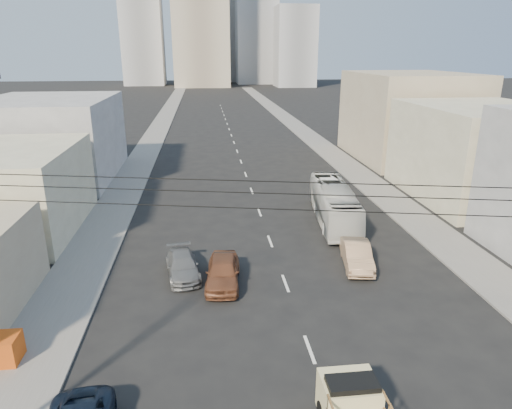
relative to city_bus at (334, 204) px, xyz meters
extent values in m
cube|color=slate|center=(-17.07, 46.76, -1.37)|extent=(3.50, 180.00, 0.12)
cube|color=slate|center=(6.43, 46.76, -1.37)|extent=(3.50, 180.00, 0.12)
cube|color=silver|center=(-5.32, -15.24, -1.42)|extent=(0.15, 2.00, 0.01)
cube|color=silver|center=(-5.32, -9.24, -1.42)|extent=(0.15, 2.00, 0.01)
cube|color=silver|center=(-5.32, -3.24, -1.42)|extent=(0.15, 2.00, 0.01)
cube|color=silver|center=(-5.32, 2.76, -1.42)|extent=(0.15, 2.00, 0.01)
cube|color=silver|center=(-5.32, 8.76, -1.42)|extent=(0.15, 2.00, 0.01)
cube|color=silver|center=(-5.32, 14.76, -1.42)|extent=(0.15, 2.00, 0.01)
cube|color=silver|center=(-5.32, 20.76, -1.42)|extent=(0.15, 2.00, 0.01)
cube|color=silver|center=(-5.32, 26.76, -1.42)|extent=(0.15, 2.00, 0.01)
cube|color=silver|center=(-5.32, 32.76, -1.42)|extent=(0.15, 2.00, 0.01)
cube|color=silver|center=(-5.32, 38.76, -1.42)|extent=(0.15, 2.00, 0.01)
cube|color=silver|center=(-5.32, 44.76, -1.42)|extent=(0.15, 2.00, 0.01)
cube|color=silver|center=(-5.32, 50.76, -1.42)|extent=(0.15, 2.00, 0.01)
cube|color=silver|center=(-5.32, 56.76, -1.42)|extent=(0.15, 2.00, 0.01)
cube|color=silver|center=(-5.32, 62.76, -1.42)|extent=(0.15, 2.00, 0.01)
cube|color=silver|center=(-5.32, 68.76, -1.42)|extent=(0.15, 2.00, 0.01)
cube|color=silver|center=(-5.32, 74.76, -1.42)|extent=(0.15, 2.00, 0.01)
cube|color=silver|center=(-5.32, 80.76, -1.42)|extent=(0.15, 2.00, 0.01)
cube|color=beige|center=(-4.93, -19.37, -0.48)|extent=(1.90, 1.60, 1.50)
cube|color=black|center=(-4.93, -19.62, 0.12)|extent=(1.70, 0.90, 0.70)
cylinder|color=black|center=(-4.08, -19.27, -1.05)|extent=(0.25, 0.76, 0.76)
imported|color=silver|center=(0.00, 0.00, 0.00)|extent=(3.47, 10.44, 2.85)
imported|color=brown|center=(-8.78, -8.93, -0.66)|extent=(2.21, 4.63, 1.53)
imported|color=tan|center=(-0.70, -7.59, -0.71)|extent=(2.24, 4.57, 1.44)
imported|color=slate|center=(-11.04, -7.64, -0.81)|extent=(2.32, 4.43, 1.23)
cylinder|color=black|center=(-5.32, -21.74, 7.87)|extent=(23.01, 5.02, 0.02)
cylinder|color=black|center=(-5.32, -21.74, 7.57)|extent=(23.01, 5.02, 0.02)
cylinder|color=black|center=(-5.32, -21.74, 7.17)|extent=(23.01, 5.02, 0.02)
cube|color=#B4AE91|center=(14.18, 4.76, 2.57)|extent=(11.00, 14.00, 8.00)
cube|color=tan|center=(14.68, 20.76, 3.57)|extent=(12.00, 16.00, 10.00)
cube|color=gray|center=(-24.82, 15.76, 2.57)|extent=(12.00, 16.00, 8.00)
cube|color=gray|center=(-9.32, 146.76, 28.57)|extent=(20.00, 20.00, 60.00)
cube|color=gray|center=(12.68, 161.76, 18.57)|extent=(16.00, 16.00, 40.00)
cube|color=gray|center=(-31.32, 156.76, 15.57)|extent=(15.00, 15.00, 34.00)
cube|color=gray|center=(0.68, 176.76, 20.57)|extent=(18.00, 18.00, 44.00)
cube|color=gray|center=(24.68, 141.76, 12.57)|extent=(14.00, 14.00, 28.00)
camera|label=1|loc=(-9.54, -31.64, 10.84)|focal=32.00mm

